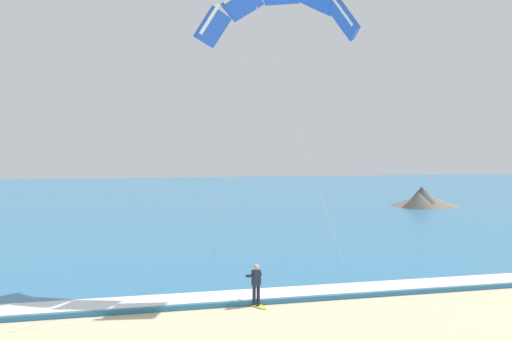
{
  "coord_description": "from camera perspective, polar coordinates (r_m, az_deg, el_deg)",
  "views": [
    {
      "loc": [
        -6.31,
        -9.28,
        6.15
      ],
      "look_at": [
        0.64,
        17.26,
        5.33
      ],
      "focal_mm": 40.96,
      "sensor_mm": 36.0,
      "label": 1
    }
  ],
  "objects": [
    {
      "name": "headland_right",
      "position": [
        67.47,
        15.98,
        -2.8
      ],
      "size": [
        8.66,
        8.66,
        2.48
      ],
      "color": "#665B51",
      "rests_on": "ground"
    },
    {
      "name": "sea",
      "position": [
        83.01,
        -10.29,
        -2.49
      ],
      "size": [
        200.0,
        120.0,
        0.2
      ],
      "primitive_type": "cube",
      "color": "teal",
      "rests_on": "ground"
    },
    {
      "name": "kite_primary",
      "position": [
        27.84,
        2.15,
        15.55
      ],
      "size": [
        6.96,
        5.08,
        12.75
      ],
      "color": "blue"
    },
    {
      "name": "surfboard",
      "position": [
        24.09,
        0.02,
        -13.01
      ],
      "size": [
        0.87,
        1.47,
        0.09
      ],
      "color": "yellow",
      "rests_on": "ground"
    },
    {
      "name": "surf_foam",
      "position": [
        25.09,
        0.32,
        -11.95
      ],
      "size": [
        200.0,
        1.75,
        0.04
      ],
      "primitive_type": "cube",
      "color": "white",
      "rests_on": "sea"
    },
    {
      "name": "kitesurfer",
      "position": [
        23.89,
        -0.0,
        -10.88
      ],
      "size": [
        0.63,
        0.63,
        1.69
      ],
      "color": "#191E38",
      "rests_on": "ground"
    }
  ]
}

